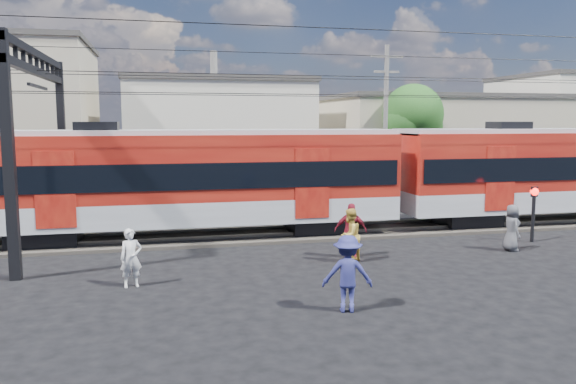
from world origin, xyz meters
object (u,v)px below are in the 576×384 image
at_px(commuter_train, 193,177).
at_px(pedestrian_c, 347,274).
at_px(crossing_signal, 534,204).
at_px(pedestrian_a, 131,258).

relative_size(commuter_train, pedestrian_c, 27.38).
bearing_deg(crossing_signal, commuter_train, 164.71).
relative_size(pedestrian_a, pedestrian_c, 0.88).
xyz_separation_m(pedestrian_c, crossing_signal, (9.28, 5.81, 0.53)).
relative_size(commuter_train, pedestrian_a, 31.25).
relative_size(commuter_train, crossing_signal, 24.13).
bearing_deg(commuter_train, pedestrian_a, -109.07).
bearing_deg(commuter_train, pedestrian_c, -71.74).
distance_m(commuter_train, pedestrian_a, 6.52).
bearing_deg(pedestrian_c, pedestrian_a, -18.27).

